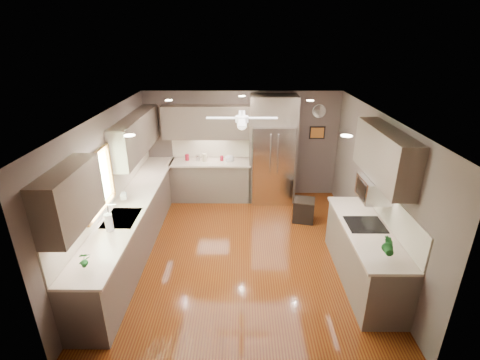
{
  "coord_description": "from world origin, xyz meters",
  "views": [
    {
      "loc": [
        0.0,
        -5.39,
        3.65
      ],
      "look_at": [
        -0.03,
        0.6,
        1.14
      ],
      "focal_mm": 26.0,
      "sensor_mm": 36.0,
      "label": 1
    }
  ],
  "objects_px": {
    "canister_b": "(198,158)",
    "paper_towel": "(109,222)",
    "potted_plant_right": "(389,246)",
    "potted_plant_left": "(83,260)",
    "bowl": "(229,160)",
    "refrigerator": "(273,152)",
    "microwave": "(374,189)",
    "canister_d": "(222,158)",
    "canister_a": "(187,157)",
    "canister_c": "(204,157)",
    "soap_bottle": "(124,195)",
    "stool": "(304,210)"
  },
  "relations": [
    {
      "from": "canister_d",
      "to": "stool",
      "type": "xyz_separation_m",
      "value": [
        1.78,
        -1.11,
        -0.76
      ]
    },
    {
      "from": "canister_a",
      "to": "refrigerator",
      "type": "distance_m",
      "value": 1.98
    },
    {
      "from": "microwave",
      "to": "refrigerator",
      "type": "bearing_deg",
      "value": 116.09
    },
    {
      "from": "bowl",
      "to": "canister_d",
      "type": "bearing_deg",
      "value": 165.17
    },
    {
      "from": "microwave",
      "to": "bowl",
      "type": "bearing_deg",
      "value": 130.19
    },
    {
      "from": "soap_bottle",
      "to": "refrigerator",
      "type": "relative_size",
      "value": 0.09
    },
    {
      "from": "canister_c",
      "to": "stool",
      "type": "distance_m",
      "value": 2.55
    },
    {
      "from": "canister_a",
      "to": "bowl",
      "type": "height_order",
      "value": "canister_a"
    },
    {
      "from": "paper_towel",
      "to": "potted_plant_right",
      "type": "bearing_deg",
      "value": -9.37
    },
    {
      "from": "canister_a",
      "to": "microwave",
      "type": "distance_m",
      "value": 4.35
    },
    {
      "from": "canister_d",
      "to": "potted_plant_left",
      "type": "relative_size",
      "value": 0.4
    },
    {
      "from": "potted_plant_right",
      "to": "paper_towel",
      "type": "distance_m",
      "value": 3.95
    },
    {
      "from": "canister_d",
      "to": "canister_b",
      "type": "bearing_deg",
      "value": -179.21
    },
    {
      "from": "paper_towel",
      "to": "stool",
      "type": "bearing_deg",
      "value": 31.66
    },
    {
      "from": "potted_plant_left",
      "to": "canister_c",
      "type": "bearing_deg",
      "value": 74.73
    },
    {
      "from": "potted_plant_left",
      "to": "potted_plant_right",
      "type": "height_order",
      "value": "potted_plant_right"
    },
    {
      "from": "canister_d",
      "to": "soap_bottle",
      "type": "bearing_deg",
      "value": -126.95
    },
    {
      "from": "canister_d",
      "to": "stool",
      "type": "distance_m",
      "value": 2.23
    },
    {
      "from": "canister_b",
      "to": "canister_d",
      "type": "xyz_separation_m",
      "value": [
        0.55,
        0.01,
        -0.01
      ]
    },
    {
      "from": "microwave",
      "to": "stool",
      "type": "xyz_separation_m",
      "value": [
        -0.72,
        1.68,
        -1.24
      ]
    },
    {
      "from": "bowl",
      "to": "paper_towel",
      "type": "distance_m",
      "value": 3.52
    },
    {
      "from": "potted_plant_left",
      "to": "potted_plant_right",
      "type": "distance_m",
      "value": 3.9
    },
    {
      "from": "bowl",
      "to": "microwave",
      "type": "xyz_separation_m",
      "value": [
        2.32,
        -2.75,
        0.51
      ]
    },
    {
      "from": "canister_c",
      "to": "potted_plant_left",
      "type": "height_order",
      "value": "potted_plant_left"
    },
    {
      "from": "canister_a",
      "to": "canister_d",
      "type": "distance_m",
      "value": 0.81
    },
    {
      "from": "bowl",
      "to": "refrigerator",
      "type": "distance_m",
      "value": 1.02
    },
    {
      "from": "canister_a",
      "to": "refrigerator",
      "type": "height_order",
      "value": "refrigerator"
    },
    {
      "from": "potted_plant_right",
      "to": "paper_towel",
      "type": "height_order",
      "value": "potted_plant_right"
    },
    {
      "from": "bowl",
      "to": "paper_towel",
      "type": "bearing_deg",
      "value": -118.51
    },
    {
      "from": "refrigerator",
      "to": "canister_b",
      "type": "bearing_deg",
      "value": 177.47
    },
    {
      "from": "canister_a",
      "to": "soap_bottle",
      "type": "relative_size",
      "value": 0.69
    },
    {
      "from": "canister_b",
      "to": "soap_bottle",
      "type": "distance_m",
      "value": 2.36
    },
    {
      "from": "canister_a",
      "to": "canister_c",
      "type": "xyz_separation_m",
      "value": [
        0.41,
        -0.04,
        0.01
      ]
    },
    {
      "from": "potted_plant_right",
      "to": "bowl",
      "type": "distance_m",
      "value": 4.34
    },
    {
      "from": "canister_c",
      "to": "soap_bottle",
      "type": "relative_size",
      "value": 0.85
    },
    {
      "from": "canister_b",
      "to": "stool",
      "type": "height_order",
      "value": "canister_b"
    },
    {
      "from": "refrigerator",
      "to": "microwave",
      "type": "height_order",
      "value": "refrigerator"
    },
    {
      "from": "potted_plant_right",
      "to": "paper_towel",
      "type": "xyz_separation_m",
      "value": [
        -3.89,
        0.64,
        -0.02
      ]
    },
    {
      "from": "refrigerator",
      "to": "potted_plant_right",
      "type": "bearing_deg",
      "value": -71.71
    },
    {
      "from": "microwave",
      "to": "stool",
      "type": "relative_size",
      "value": 1.07
    },
    {
      "from": "microwave",
      "to": "paper_towel",
      "type": "xyz_separation_m",
      "value": [
        -4.0,
        -0.35,
        -0.4
      ]
    },
    {
      "from": "microwave",
      "to": "canister_b",
      "type": "bearing_deg",
      "value": 137.57
    },
    {
      "from": "canister_b",
      "to": "paper_towel",
      "type": "relative_size",
      "value": 0.51
    },
    {
      "from": "potted_plant_right",
      "to": "microwave",
      "type": "relative_size",
      "value": 0.6
    },
    {
      "from": "potted_plant_right",
      "to": "potted_plant_left",
      "type": "bearing_deg",
      "value": -175.87
    },
    {
      "from": "canister_d",
      "to": "canister_a",
      "type": "bearing_deg",
      "value": 179.74
    },
    {
      "from": "soap_bottle",
      "to": "bowl",
      "type": "xyz_separation_m",
      "value": [
        1.77,
        2.08,
        -0.08
      ]
    },
    {
      "from": "canister_d",
      "to": "bowl",
      "type": "distance_m",
      "value": 0.18
    },
    {
      "from": "canister_a",
      "to": "canister_c",
      "type": "distance_m",
      "value": 0.41
    },
    {
      "from": "canister_a",
      "to": "canister_b",
      "type": "distance_m",
      "value": 0.25
    }
  ]
}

